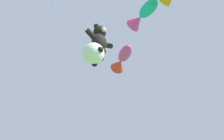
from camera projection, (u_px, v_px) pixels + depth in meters
The scene contains 4 objects.
teddy_bear_kite at pixel (99, 39), 10.11m from camera, with size 1.62×0.71×1.65m.
soccer_ball_kite at pixel (94, 54), 8.79m from camera, with size 0.98×0.98×0.90m.
fish_kite_magenta at pixel (122, 59), 13.40m from camera, with size 1.66×2.29×0.86m.
fish_kite_teal at pixel (142, 15), 11.16m from camera, with size 1.10×2.04×0.81m.
Camera 1 is at (-4.65, -2.39, 1.78)m, focal length 35.00 mm.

